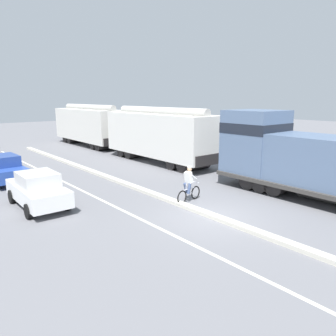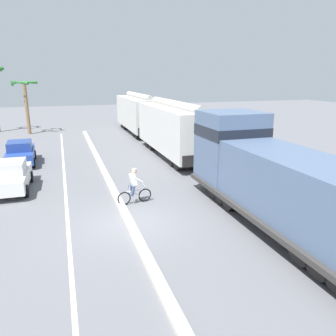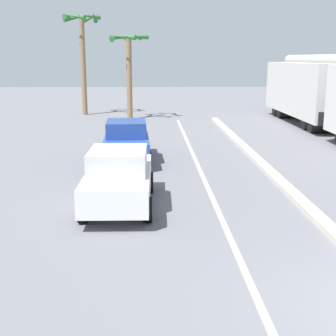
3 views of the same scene
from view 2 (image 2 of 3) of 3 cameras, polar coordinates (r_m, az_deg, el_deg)
ground_plane at (r=13.76m, az=-6.81°, el=-9.58°), size 120.00×120.00×0.00m
median_curb at (r=19.27m, az=-10.39°, el=-2.02°), size 0.36×36.00×0.16m
lane_stripe at (r=19.16m, az=-17.50°, el=-2.85°), size 0.14×36.00×0.01m
locomotive at (r=13.98m, az=17.68°, el=-1.93°), size 3.10×11.61×4.20m
hopper_car_lead at (r=24.54m, az=1.10°, el=6.80°), size 2.90×10.60×4.18m
hopper_car_middle at (r=35.61m, az=-5.13°, el=9.48°), size 2.90×10.60×4.18m
parked_car_white at (r=19.06m, az=-25.71°, el=-1.25°), size 1.89×4.23×1.62m
parked_car_blue at (r=24.65m, az=-24.30°, el=2.46°), size 1.95×4.26×1.62m
cyclist at (r=15.52m, az=-5.94°, el=-3.34°), size 1.70×0.52×1.71m
palm_tree_far at (r=37.33m, az=-23.60°, el=11.94°), size 2.64×2.75×5.62m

